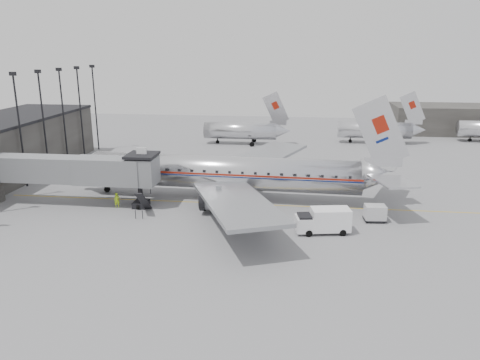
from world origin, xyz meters
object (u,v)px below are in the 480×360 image
(baggage_cart_white, at_px, (375,213))
(baggage_cart_navy, at_px, (324,219))
(ramp_worker, at_px, (117,200))
(service_van, at_px, (324,220))
(airliner, at_px, (230,173))

(baggage_cart_white, bearing_deg, baggage_cart_navy, -160.57)
(baggage_cart_navy, xyz_separation_m, ramp_worker, (-23.91, 3.48, -0.06))
(baggage_cart_white, xyz_separation_m, ramp_worker, (-29.53, 1.00, -0.06))
(ramp_worker, bearing_deg, baggage_cart_navy, -33.28)
(service_van, bearing_deg, ramp_worker, 158.01)
(airliner, relative_size, service_van, 7.29)
(baggage_cart_navy, relative_size, ramp_worker, 1.55)
(service_van, relative_size, ramp_worker, 3.20)
(airliner, xyz_separation_m, service_van, (10.95, -9.97, -1.98))
(service_van, xyz_separation_m, baggage_cart_navy, (0.13, 1.53, -0.39))
(service_van, relative_size, baggage_cart_white, 2.37)
(service_van, distance_m, baggage_cart_white, 7.02)
(airliner, bearing_deg, baggage_cart_white, -17.15)
(service_van, xyz_separation_m, ramp_worker, (-23.78, 5.01, -0.45))
(service_van, relative_size, baggage_cart_navy, 2.06)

